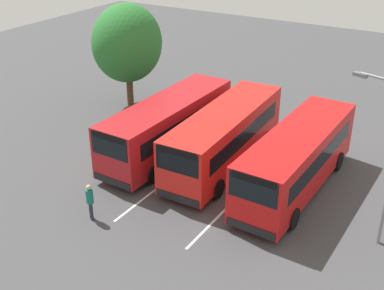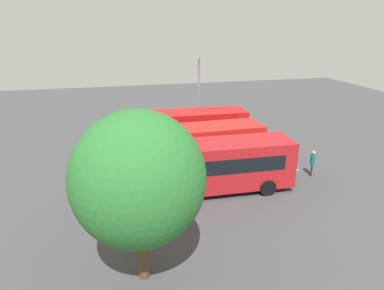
% 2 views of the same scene
% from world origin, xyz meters
% --- Properties ---
extents(ground_plane, '(68.55, 68.55, 0.00)m').
position_xyz_m(ground_plane, '(0.00, 0.00, 0.00)').
color(ground_plane, '#424244').
extents(bus_far_left, '(9.66, 2.80, 3.10)m').
position_xyz_m(bus_far_left, '(0.27, -3.50, 1.71)').
color(bus_far_left, '#AD191E').
rests_on(bus_far_left, ground).
extents(bus_center_left, '(9.65, 2.77, 3.10)m').
position_xyz_m(bus_center_left, '(-0.11, -0.24, 1.71)').
color(bus_center_left, red).
rests_on(bus_center_left, ground).
extents(bus_center_right, '(9.67, 2.83, 3.10)m').
position_xyz_m(bus_center_right, '(0.30, 3.86, 1.71)').
color(bus_center_right, red).
rests_on(bus_center_right, ground).
extents(pedestrian, '(0.44, 0.44, 1.76)m').
position_xyz_m(pedestrian, '(7.31, -2.96, 1.04)').
color(pedestrian, '#232833').
rests_on(pedestrian, ground).
extents(street_lamp, '(0.81, 2.25, 6.97)m').
position_xyz_m(street_lamp, '(2.42, 8.12, 4.04)').
color(street_lamp, gray).
rests_on(street_lamp, ground).
extents(depot_tree, '(4.90, 4.41, 6.88)m').
position_xyz_m(depot_tree, '(-4.48, -9.76, 4.29)').
color(depot_tree, '#4C3823').
rests_on(depot_tree, ground).
extents(lane_stripe_outer_left, '(13.92, 0.36, 0.01)m').
position_xyz_m(lane_stripe_outer_left, '(0.00, -1.87, 0.00)').
color(lane_stripe_outer_left, silver).
rests_on(lane_stripe_outer_left, ground).
extents(lane_stripe_inner_left, '(13.92, 0.36, 0.01)m').
position_xyz_m(lane_stripe_inner_left, '(0.00, 1.87, 0.00)').
color(lane_stripe_inner_left, silver).
rests_on(lane_stripe_inner_left, ground).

